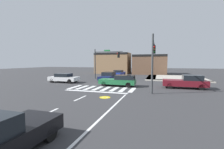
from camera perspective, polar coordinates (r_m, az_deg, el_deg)
The scene contains 13 objects.
ground_plane at distance 21.99m, azimuth 0.43°, elevation -3.23°, with size 120.00×120.00×0.00m, color #353538.
crosswalk_near at distance 17.77m, azimuth -3.75°, elevation -5.11°, with size 7.44×2.94×0.01m.
lane_markings at distance 11.14m, azimuth -11.04°, elevation -11.09°, with size 6.80×18.75×0.01m.
bike_detector_marking at distance 13.35m, azimuth -2.62°, elevation -8.37°, with size 0.94×0.94×0.01m.
curb_corner_northeast at distance 30.50m, azimuth 21.25°, elevation -1.21°, with size 10.00×10.60×0.15m.
storefront_row at distance 40.49m, azimuth 7.18°, elevation 3.94°, with size 17.87×6.89×5.35m.
traffic_signal_southeast at distance 16.65m, azimuth 14.91°, elevation 7.07°, with size 0.32×4.21×5.60m.
traffic_signal_northwest at distance 27.53m, azimuth -2.38°, elevation 5.93°, with size 5.17×0.32×5.29m.
car_blue at distance 31.69m, azimuth 2.45°, elevation 0.46°, with size 1.84×4.75×1.37m.
car_navy at distance 24.83m, azimuth -1.27°, elevation -0.65°, with size 1.92×4.74×1.43m.
car_green at distance 19.34m, azimuth 2.78°, elevation -2.20°, with size 4.48×1.71×1.39m.
car_maroon at distance 19.56m, azimuth 25.60°, elevation -2.44°, with size 4.71×1.78×1.54m.
car_white at distance 23.88m, azimuth -17.27°, elevation -1.16°, with size 4.34×1.84×1.33m.
Camera 1 is at (6.25, -20.86, 3.00)m, focal length 24.90 mm.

